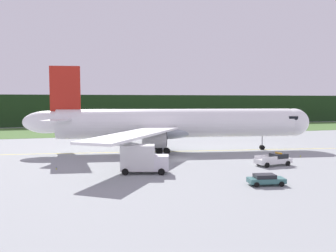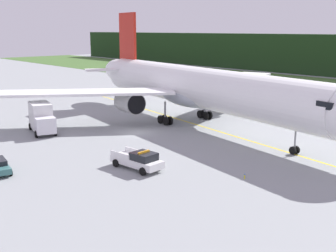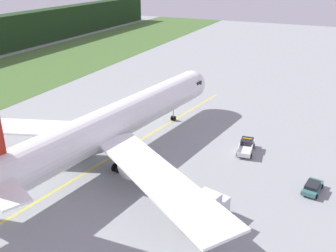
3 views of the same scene
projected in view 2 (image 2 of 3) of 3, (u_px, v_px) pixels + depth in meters
ground at (137, 133)px, 56.14m from camera, size 320.00×320.00×0.00m
taxiway_centerline_main at (199, 125)px, 60.30m from camera, size 71.01×10.38×0.01m
airliner at (196, 88)px, 59.75m from camera, size 55.05×52.36×16.01m
ops_pickup_truck at (138, 160)px, 41.35m from camera, size 5.77×2.78×1.94m
catering_truck at (42, 118)px, 55.78m from camera, size 6.78×4.06×3.99m
taxiway_edge_light_east at (245, 176)px, 38.74m from camera, size 0.12×0.12×0.48m
taxiway_edge_light_west at (45, 113)px, 68.14m from camera, size 0.12×0.12×0.42m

